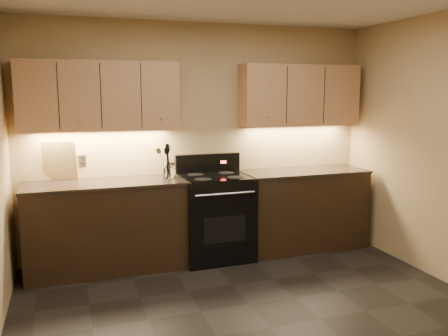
{
  "coord_description": "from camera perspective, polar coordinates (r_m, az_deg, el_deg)",
  "views": [
    {
      "loc": [
        -1.47,
        -3.19,
        1.85
      ],
      "look_at": [
        0.11,
        1.45,
        1.05
      ],
      "focal_mm": 38.0,
      "sensor_mm": 36.0,
      "label": 1
    }
  ],
  "objects": [
    {
      "name": "floor",
      "position": [
        3.97,
        5.58,
        -18.59
      ],
      "size": [
        4.0,
        4.0,
        0.0
      ],
      "primitive_type": "plane",
      "color": "black",
      "rests_on": "ground"
    },
    {
      "name": "wall_back",
      "position": [
        5.42,
        -2.93,
        3.41
      ],
      "size": [
        4.0,
        0.04,
        2.6
      ],
      "primitive_type": "cube",
      "color": "tan",
      "rests_on": "ground"
    },
    {
      "name": "counter_left",
      "position": [
        5.09,
        -13.99,
        -6.8
      ],
      "size": [
        1.62,
        0.62,
        0.93
      ],
      "color": "black",
      "rests_on": "ground"
    },
    {
      "name": "counter_right",
      "position": [
        5.73,
        9.45,
        -4.86
      ],
      "size": [
        1.46,
        0.62,
        0.93
      ],
      "color": "black",
      "rests_on": "ground"
    },
    {
      "name": "stove",
      "position": [
        5.29,
        -1.08,
        -5.77
      ],
      "size": [
        0.76,
        0.68,
        1.14
      ],
      "color": "black",
      "rests_on": "ground"
    },
    {
      "name": "upper_cab_left",
      "position": [
        5.05,
        -14.73,
        8.39
      ],
      "size": [
        1.6,
        0.3,
        0.7
      ],
      "primitive_type": "cube",
      "color": "tan",
      "rests_on": "wall_back"
    },
    {
      "name": "upper_cab_right",
      "position": [
        5.69,
        9.09,
        8.63
      ],
      "size": [
        1.44,
        0.3,
        0.7
      ],
      "primitive_type": "cube",
      "color": "tan",
      "rests_on": "wall_back"
    },
    {
      "name": "outlet_plate",
      "position": [
        5.24,
        -16.72,
        0.85
      ],
      "size": [
        0.08,
        0.01,
        0.12
      ],
      "primitive_type": "cube",
      "color": "#B2B5BA",
      "rests_on": "wall_back"
    },
    {
      "name": "utensil_crock",
      "position": [
        5.1,
        -6.61,
        -0.36
      ],
      "size": [
        0.13,
        0.13,
        0.16
      ],
      "color": "white",
      "rests_on": "counter_left"
    },
    {
      "name": "cutting_board",
      "position": [
        5.17,
        -19.14,
        0.86
      ],
      "size": [
        0.36,
        0.2,
        0.43
      ],
      "primitive_type": "cube",
      "rotation": [
        0.25,
        0.0,
        -0.22
      ],
      "color": "#DBBF76",
      "rests_on": "counter_left"
    },
    {
      "name": "wooden_spoon",
      "position": [
        5.06,
        -6.91,
        0.85
      ],
      "size": [
        0.12,
        0.16,
        0.35
      ],
      "primitive_type": null,
      "rotation": [
        -0.22,
        0.22,
        0.33
      ],
      "color": "#DBBF76",
      "rests_on": "utensil_crock"
    },
    {
      "name": "black_spoon",
      "position": [
        5.09,
        -6.74,
        0.86
      ],
      "size": [
        0.09,
        0.15,
        0.34
      ],
      "primitive_type": null,
      "rotation": [
        0.28,
        -0.09,
        -0.03
      ],
      "color": "black",
      "rests_on": "utensil_crock"
    },
    {
      "name": "black_turner",
      "position": [
        5.06,
        -6.56,
        0.98
      ],
      "size": [
        0.12,
        0.14,
        0.37
      ],
      "primitive_type": null,
      "rotation": [
        -0.11,
        -0.0,
        0.42
      ],
      "color": "black",
      "rests_on": "utensil_crock"
    },
    {
      "name": "steel_spatula",
      "position": [
        5.08,
        -6.41,
        0.91
      ],
      "size": [
        0.23,
        0.12,
        0.35
      ],
      "primitive_type": null,
      "rotation": [
        0.03,
        -0.43,
        -0.24
      ],
      "color": "silver",
      "rests_on": "utensil_crock"
    }
  ]
}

